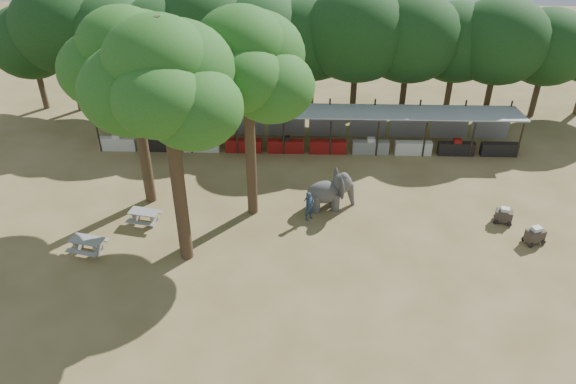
{
  "coord_description": "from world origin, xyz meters",
  "views": [
    {
      "loc": [
        -0.24,
        -19.75,
        18.2
      ],
      "look_at": [
        -1.0,
        5.0,
        2.0
      ],
      "focal_mm": 35.0,
      "sensor_mm": 36.0,
      "label": 1
    }
  ],
  "objects_px": {
    "cart_back": "(504,215)",
    "picnic_table_far": "(145,216)",
    "elephant": "(331,191)",
    "cart_front": "(535,235)",
    "yard_tree_left": "(128,63)",
    "yard_tree_center": "(163,83)",
    "handler": "(309,206)",
    "yard_tree_back": "(245,64)",
    "picnic_table_near": "(88,244)"
  },
  "relations": [
    {
      "from": "handler",
      "to": "picnic_table_far",
      "type": "distance_m",
      "value": 8.94
    },
    {
      "from": "yard_tree_back",
      "to": "handler",
      "type": "relative_size",
      "value": 6.6
    },
    {
      "from": "yard_tree_left",
      "to": "yard_tree_center",
      "type": "height_order",
      "value": "yard_tree_center"
    },
    {
      "from": "cart_back",
      "to": "picnic_table_far",
      "type": "bearing_deg",
      "value": -161.48
    },
    {
      "from": "handler",
      "to": "cart_back",
      "type": "xyz_separation_m",
      "value": [
        10.59,
        0.02,
        -0.4
      ]
    },
    {
      "from": "handler",
      "to": "cart_front",
      "type": "xyz_separation_m",
      "value": [
        11.67,
        -1.74,
        -0.37
      ]
    },
    {
      "from": "yard_tree_back",
      "to": "handler",
      "type": "height_order",
      "value": "yard_tree_back"
    },
    {
      "from": "yard_tree_back",
      "to": "picnic_table_far",
      "type": "distance_m",
      "value": 9.92
    },
    {
      "from": "yard_tree_left",
      "to": "picnic_table_far",
      "type": "xyz_separation_m",
      "value": [
        0.37,
        -2.5,
        -7.68
      ]
    },
    {
      "from": "yard_tree_back",
      "to": "cart_back",
      "type": "xyz_separation_m",
      "value": [
        13.87,
        -0.8,
        -8.08
      ]
    },
    {
      "from": "yard_tree_left",
      "to": "elephant",
      "type": "distance_m",
      "value": 12.68
    },
    {
      "from": "elephant",
      "to": "cart_front",
      "type": "relative_size",
      "value": 2.47
    },
    {
      "from": "yard_tree_center",
      "to": "picnic_table_near",
      "type": "relative_size",
      "value": 6.17
    },
    {
      "from": "yard_tree_center",
      "to": "cart_back",
      "type": "relative_size",
      "value": 10.89
    },
    {
      "from": "yard_tree_center",
      "to": "cart_back",
      "type": "xyz_separation_m",
      "value": [
        16.86,
        3.2,
        -8.74
      ]
    },
    {
      "from": "picnic_table_far",
      "to": "cart_back",
      "type": "xyz_separation_m",
      "value": [
        19.5,
        0.7,
        -0.05
      ]
    },
    {
      "from": "yard_tree_center",
      "to": "handler",
      "type": "height_order",
      "value": "yard_tree_center"
    },
    {
      "from": "picnic_table_near",
      "to": "picnic_table_far",
      "type": "xyz_separation_m",
      "value": [
        2.26,
        2.55,
        -0.02
      ]
    },
    {
      "from": "handler",
      "to": "yard_tree_center",
      "type": "bearing_deg",
      "value": 161.62
    },
    {
      "from": "picnic_table_near",
      "to": "cart_front",
      "type": "xyz_separation_m",
      "value": [
        22.85,
        1.49,
        -0.05
      ]
    },
    {
      "from": "handler",
      "to": "cart_back",
      "type": "height_order",
      "value": "handler"
    },
    {
      "from": "yard_tree_left",
      "to": "cart_front",
      "type": "relative_size",
      "value": 9.31
    },
    {
      "from": "cart_front",
      "to": "yard_tree_back",
      "type": "bearing_deg",
      "value": 150.21
    },
    {
      "from": "yard_tree_center",
      "to": "picnic_table_near",
      "type": "bearing_deg",
      "value": -179.45
    },
    {
      "from": "yard_tree_left",
      "to": "picnic_table_near",
      "type": "relative_size",
      "value": 5.65
    },
    {
      "from": "yard_tree_center",
      "to": "picnic_table_far",
      "type": "xyz_separation_m",
      "value": [
        -2.63,
        2.5,
        -8.69
      ]
    },
    {
      "from": "handler",
      "to": "picnic_table_far",
      "type": "xyz_separation_m",
      "value": [
        -8.91,
        -0.68,
        -0.34
      ]
    },
    {
      "from": "yard_tree_back",
      "to": "picnic_table_near",
      "type": "distance_m",
      "value": 11.95
    },
    {
      "from": "yard_tree_left",
      "to": "cart_front",
      "type": "xyz_separation_m",
      "value": [
        20.95,
        -3.56,
        -7.71
      ]
    },
    {
      "from": "cart_front",
      "to": "yard_tree_left",
      "type": "bearing_deg",
      "value": 150.28
    },
    {
      "from": "yard_tree_left",
      "to": "yard_tree_back",
      "type": "xyz_separation_m",
      "value": [
        6.0,
        -1.0,
        0.34
      ]
    },
    {
      "from": "picnic_table_near",
      "to": "cart_back",
      "type": "relative_size",
      "value": 1.76
    },
    {
      "from": "yard_tree_left",
      "to": "elephant",
      "type": "height_order",
      "value": "yard_tree_left"
    },
    {
      "from": "yard_tree_center",
      "to": "cart_front",
      "type": "relative_size",
      "value": 10.17
    },
    {
      "from": "elephant",
      "to": "cart_front",
      "type": "bearing_deg",
      "value": -27.64
    },
    {
      "from": "cart_front",
      "to": "cart_back",
      "type": "distance_m",
      "value": 2.07
    },
    {
      "from": "yard_tree_back",
      "to": "cart_back",
      "type": "height_order",
      "value": "yard_tree_back"
    },
    {
      "from": "yard_tree_left",
      "to": "picnic_table_far",
      "type": "relative_size",
      "value": 6.0
    },
    {
      "from": "elephant",
      "to": "cart_back",
      "type": "height_order",
      "value": "elephant"
    },
    {
      "from": "picnic_table_near",
      "to": "handler",
      "type": "bearing_deg",
      "value": 28.68
    },
    {
      "from": "yard_tree_left",
      "to": "picnic_table_near",
      "type": "distance_m",
      "value": 9.36
    },
    {
      "from": "yard_tree_left",
      "to": "yard_tree_center",
      "type": "relative_size",
      "value": 0.92
    },
    {
      "from": "elephant",
      "to": "picnic_table_far",
      "type": "relative_size",
      "value": 1.59
    },
    {
      "from": "picnic_table_far",
      "to": "cart_front",
      "type": "distance_m",
      "value": 20.61
    },
    {
      "from": "yard_tree_back",
      "to": "picnic_table_near",
      "type": "height_order",
      "value": "yard_tree_back"
    },
    {
      "from": "elephant",
      "to": "cart_back",
      "type": "distance_m",
      "value": 9.48
    },
    {
      "from": "yard_tree_center",
      "to": "cart_back",
      "type": "bearing_deg",
      "value": 10.75
    },
    {
      "from": "yard_tree_left",
      "to": "picnic_table_far",
      "type": "bearing_deg",
      "value": -81.64
    },
    {
      "from": "handler",
      "to": "picnic_table_far",
      "type": "height_order",
      "value": "handler"
    },
    {
      "from": "yard_tree_back",
      "to": "cart_front",
      "type": "relative_size",
      "value": 9.59
    }
  ]
}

